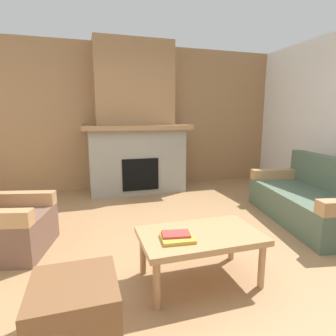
{
  "coord_description": "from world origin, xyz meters",
  "views": [
    {
      "loc": [
        -0.92,
        -2.41,
        1.38
      ],
      "look_at": [
        0.18,
        1.17,
        0.68
      ],
      "focal_mm": 29.45,
      "sensor_mm": 36.0,
      "label": 1
    }
  ],
  "objects_px": {
    "coffee_table": "(200,239)",
    "armchair": "(3,225)",
    "fireplace": "(136,128)",
    "couch": "(311,200)",
    "ottoman": "(75,311)"
  },
  "relations": [
    {
      "from": "ottoman",
      "to": "armchair",
      "type": "bearing_deg",
      "value": 117.11
    },
    {
      "from": "couch",
      "to": "armchair",
      "type": "relative_size",
      "value": 2.11
    },
    {
      "from": "couch",
      "to": "ottoman",
      "type": "distance_m",
      "value": 3.19
    },
    {
      "from": "coffee_table",
      "to": "armchair",
      "type": "bearing_deg",
      "value": 148.4
    },
    {
      "from": "coffee_table",
      "to": "ottoman",
      "type": "distance_m",
      "value": 1.07
    },
    {
      "from": "armchair",
      "to": "fireplace",
      "type": "bearing_deg",
      "value": 48.7
    },
    {
      "from": "fireplace",
      "to": "ottoman",
      "type": "xyz_separation_m",
      "value": [
        -1.03,
        -3.43,
        -0.96
      ]
    },
    {
      "from": "coffee_table",
      "to": "ottoman",
      "type": "height_order",
      "value": "coffee_table"
    },
    {
      "from": "couch",
      "to": "armchair",
      "type": "height_order",
      "value": "same"
    },
    {
      "from": "fireplace",
      "to": "armchair",
      "type": "distance_m",
      "value": 2.8
    },
    {
      "from": "fireplace",
      "to": "ottoman",
      "type": "height_order",
      "value": "fireplace"
    },
    {
      "from": "fireplace",
      "to": "couch",
      "type": "height_order",
      "value": "fireplace"
    },
    {
      "from": "armchair",
      "to": "ottoman",
      "type": "height_order",
      "value": "armchair"
    },
    {
      "from": "couch",
      "to": "coffee_table",
      "type": "distance_m",
      "value": 2.13
    },
    {
      "from": "armchair",
      "to": "coffee_table",
      "type": "distance_m",
      "value": 2.03
    }
  ]
}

